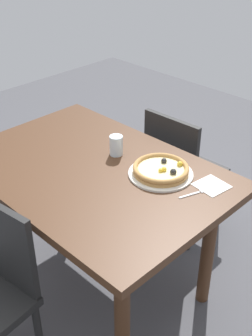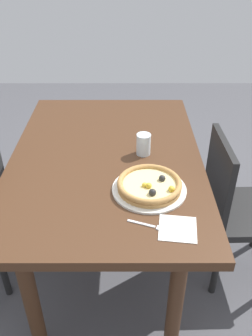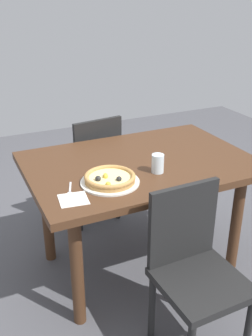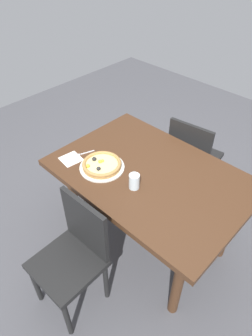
{
  "view_description": "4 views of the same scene",
  "coord_description": "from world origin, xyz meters",
  "px_view_note": "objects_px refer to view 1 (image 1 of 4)",
  "views": [
    {
      "loc": [
        1.43,
        -1.2,
        1.91
      ],
      "look_at": [
        0.14,
        0.1,
        0.79
      ],
      "focal_mm": 46.73,
      "sensor_mm": 36.0,
      "label": 1
    },
    {
      "loc": [
        1.49,
        0.1,
        1.7
      ],
      "look_at": [
        0.14,
        0.1,
        0.79
      ],
      "focal_mm": 38.09,
      "sensor_mm": 36.0,
      "label": 2
    },
    {
      "loc": [
        0.99,
        1.93,
        1.71
      ],
      "look_at": [
        0.14,
        0.1,
        0.79
      ],
      "focal_mm": 41.87,
      "sensor_mm": 36.0,
      "label": 3
    },
    {
      "loc": [
        -0.95,
        1.22,
        2.14
      ],
      "look_at": [
        0.14,
        0.1,
        0.79
      ],
      "focal_mm": 31.73,
      "sensor_mm": 36.0,
      "label": 4
    }
  ],
  "objects_px": {
    "dining_table": "(93,185)",
    "pizza": "(161,169)",
    "plate": "(161,174)",
    "drinking_glass": "(116,145)",
    "chair_far": "(180,170)",
    "napkin": "(212,186)",
    "fork": "(197,193)"
  },
  "relations": [
    {
      "from": "pizza",
      "to": "napkin",
      "type": "height_order",
      "value": "pizza"
    },
    {
      "from": "chair_far",
      "to": "pizza",
      "type": "height_order",
      "value": "chair_far"
    },
    {
      "from": "pizza",
      "to": "fork",
      "type": "xyz_separation_m",
      "value": [
        0.22,
        -0.0,
        -0.03
      ]
    },
    {
      "from": "pizza",
      "to": "napkin",
      "type": "bearing_deg",
      "value": 21.65
    },
    {
      "from": "pizza",
      "to": "drinking_glass",
      "type": "relative_size",
      "value": 2.57
    },
    {
      "from": "pizza",
      "to": "chair_far",
      "type": "bearing_deg",
      "value": 116.41
    },
    {
      "from": "chair_far",
      "to": "napkin",
      "type": "distance_m",
      "value": 0.68
    },
    {
      "from": "fork",
      "to": "dining_table",
      "type": "bearing_deg",
      "value": 131.07
    },
    {
      "from": "plate",
      "to": "drinking_glass",
      "type": "xyz_separation_m",
      "value": [
        -0.3,
        -0.01,
        0.05
      ]
    },
    {
      "from": "napkin",
      "to": "chair_far",
      "type": "bearing_deg",
      "value": 140.58
    },
    {
      "from": "dining_table",
      "to": "pizza",
      "type": "relative_size",
      "value": 4.94
    },
    {
      "from": "pizza",
      "to": "napkin",
      "type": "distance_m",
      "value": 0.25
    },
    {
      "from": "dining_table",
      "to": "chair_far",
      "type": "relative_size",
      "value": 1.56
    },
    {
      "from": "chair_far",
      "to": "plate",
      "type": "xyz_separation_m",
      "value": [
        0.24,
        -0.48,
        0.29
      ]
    },
    {
      "from": "plate",
      "to": "drinking_glass",
      "type": "bearing_deg",
      "value": -177.48
    },
    {
      "from": "plate",
      "to": "pizza",
      "type": "xyz_separation_m",
      "value": [
        0.0,
        0.0,
        0.03
      ]
    },
    {
      "from": "plate",
      "to": "napkin",
      "type": "height_order",
      "value": "plate"
    },
    {
      "from": "napkin",
      "to": "dining_table",
      "type": "bearing_deg",
      "value": -150.54
    },
    {
      "from": "napkin",
      "to": "plate",
      "type": "bearing_deg",
      "value": -158.24
    },
    {
      "from": "drinking_glass",
      "to": "napkin",
      "type": "xyz_separation_m",
      "value": [
        0.53,
        0.11,
        -0.05
      ]
    },
    {
      "from": "fork",
      "to": "plate",
      "type": "bearing_deg",
      "value": 109.46
    },
    {
      "from": "dining_table",
      "to": "pizza",
      "type": "height_order",
      "value": "pizza"
    },
    {
      "from": "napkin",
      "to": "drinking_glass",
      "type": "bearing_deg",
      "value": -168.65
    },
    {
      "from": "dining_table",
      "to": "plate",
      "type": "distance_m",
      "value": 0.36
    },
    {
      "from": "dining_table",
      "to": "fork",
      "type": "height_order",
      "value": "fork"
    },
    {
      "from": "plate",
      "to": "fork",
      "type": "height_order",
      "value": "plate"
    },
    {
      "from": "plate",
      "to": "napkin",
      "type": "xyz_separation_m",
      "value": [
        0.23,
        0.09,
        -0.0
      ]
    },
    {
      "from": "dining_table",
      "to": "napkin",
      "type": "height_order",
      "value": "napkin"
    },
    {
      "from": "chair_far",
      "to": "drinking_glass",
      "type": "height_order",
      "value": "drinking_glass"
    },
    {
      "from": "chair_far",
      "to": "drinking_glass",
      "type": "xyz_separation_m",
      "value": [
        -0.06,
        -0.5,
        0.34
      ]
    },
    {
      "from": "pizza",
      "to": "drinking_glass",
      "type": "height_order",
      "value": "drinking_glass"
    },
    {
      "from": "pizza",
      "to": "fork",
      "type": "bearing_deg",
      "value": -0.52
    }
  ]
}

